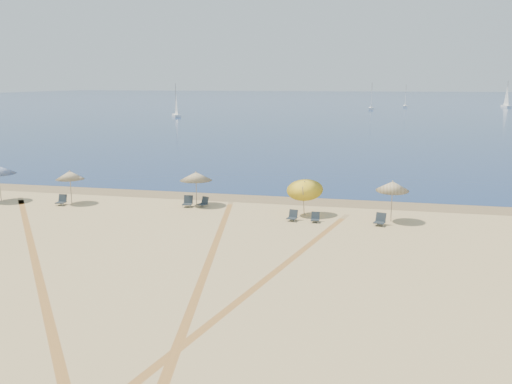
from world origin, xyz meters
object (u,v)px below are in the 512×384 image
at_px(umbrella_2, 196,176).
at_px(chair_6, 380,220).
at_px(chair_3, 204,202).
at_px(sailboat_1, 176,107).
at_px(chair_4, 293,216).
at_px(sailboat_2, 371,101).
at_px(umbrella_4, 393,186).
at_px(chair_5, 315,218).
at_px(chair_2, 188,202).
at_px(sailboat_0, 507,99).
at_px(umbrella_1, 70,175).
at_px(umbrella_3, 305,186).
at_px(sailboat_3, 405,100).
at_px(chair_1, 62,200).

height_order(umbrella_2, chair_6, umbrella_2).
distance_m(chair_3, sailboat_1, 92.80).
bearing_deg(chair_3, chair_4, 4.07).
height_order(umbrella_2, sailboat_2, sailboat_2).
relative_size(umbrella_4, chair_5, 4.24).
distance_m(umbrella_4, chair_4, 6.09).
height_order(umbrella_4, chair_2, umbrella_4).
xyz_separation_m(chair_5, sailboat_0, (41.86, 154.26, 2.21)).
height_order(umbrella_1, umbrella_4, umbrella_4).
bearing_deg(sailboat_0, umbrella_3, -113.75).
bearing_deg(umbrella_1, sailboat_1, 106.40).
xyz_separation_m(umbrella_2, sailboat_1, (-34.09, 85.78, 0.32)).
relative_size(umbrella_2, sailboat_3, 0.33).
bearing_deg(umbrella_1, sailboat_3, 79.30).
relative_size(umbrella_4, chair_2, 3.28).
height_order(chair_1, chair_4, chair_1).
height_order(umbrella_3, chair_5, umbrella_3).
relative_size(chair_3, chair_6, 0.97).
distance_m(chair_4, sailboat_1, 97.47).
distance_m(umbrella_2, chair_6, 12.36).
relative_size(umbrella_1, sailboat_2, 0.30).
relative_size(chair_4, chair_6, 0.87).
bearing_deg(chair_1, umbrella_1, 54.76).
height_order(chair_5, sailboat_3, sailboat_3).
bearing_deg(umbrella_4, chair_1, -179.07).
height_order(umbrella_2, umbrella_4, umbrella_4).
relative_size(umbrella_3, chair_2, 3.39).
height_order(umbrella_1, chair_4, umbrella_1).
xyz_separation_m(chair_3, sailboat_1, (-34.68, 86.05, 2.00)).
relative_size(chair_4, sailboat_0, 0.09).
xyz_separation_m(umbrella_2, umbrella_4, (12.60, -1.55, 0.17)).
height_order(chair_1, sailboat_3, sailboat_3).
relative_size(umbrella_1, chair_2, 3.00).
relative_size(umbrella_4, sailboat_0, 0.30).
height_order(umbrella_1, chair_1, umbrella_1).
height_order(chair_6, sailboat_1, sailboat_1).
distance_m(umbrella_4, chair_3, 12.21).
bearing_deg(chair_6, umbrella_2, -176.30).
xyz_separation_m(umbrella_3, sailboat_2, (1.79, 129.86, 0.50)).
height_order(chair_5, sailboat_0, sailboat_0).
xyz_separation_m(sailboat_0, sailboat_1, (-84.20, -65.81, -0.19)).
height_order(chair_5, sailboat_2, sailboat_2).
bearing_deg(chair_3, chair_6, 13.14).
bearing_deg(sailboat_2, chair_1, -97.85).
relative_size(umbrella_2, chair_4, 3.24).
bearing_deg(chair_3, umbrella_2, -179.31).
bearing_deg(chair_2, sailboat_3, 76.57).
bearing_deg(chair_5, sailboat_3, 83.83).
bearing_deg(umbrella_3, chair_1, -177.50).
height_order(umbrella_4, chair_5, umbrella_4).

